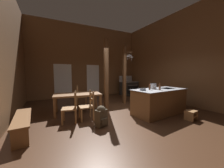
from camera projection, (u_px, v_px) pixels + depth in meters
ground_plane at (123, 117)px, 4.59m from camera, size 7.63×9.38×0.10m
wall_back at (87, 62)px, 8.25m from camera, size 7.63×0.14×4.53m
wall_right at (186, 57)px, 5.98m from camera, size 0.14×9.38×4.53m
glazed_door_back_left at (63, 81)px, 7.59m from camera, size 1.00×0.01×2.05m
glazed_panel_back_right at (93, 80)px, 8.45m from camera, size 0.84×0.01×2.05m
kitchen_island at (159, 101)px, 4.76m from camera, size 2.24×1.16×0.93m
stove_range at (129, 88)px, 8.83m from camera, size 1.22×0.92×1.32m
support_post_with_pot_rack at (125, 72)px, 6.33m from camera, size 0.57×0.24×2.88m
support_post_center at (106, 75)px, 5.06m from camera, size 0.14×0.14×2.88m
step_stool at (191, 114)px, 4.14m from camera, size 0.40×0.33×0.30m
dining_table at (78, 96)px, 4.85m from camera, size 1.80×1.10×0.74m
ladderback_chair_near_window at (81, 96)px, 5.81m from camera, size 0.53×0.53×0.95m
ladderback_chair_by_post at (71, 108)px, 3.91m from camera, size 0.53×0.53×0.95m
ladderback_chair_at_table_end at (88, 106)px, 4.16m from camera, size 0.46×0.46×0.95m
bench_along_left_wall at (23, 121)px, 3.19m from camera, size 0.49×1.65×0.44m
backpack at (101, 115)px, 3.63m from camera, size 0.38×0.37×0.60m
stockpot_on_counter at (153, 86)px, 4.77m from camera, size 0.30×0.23×0.20m
mixing_bowl_on_counter at (143, 89)px, 4.34m from camera, size 0.21×0.21×0.08m
bottle_tall_on_counter at (160, 87)px, 4.46m from camera, size 0.07×0.07×0.26m
bottle_short_on_counter at (150, 87)px, 4.53m from camera, size 0.06×0.06×0.28m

